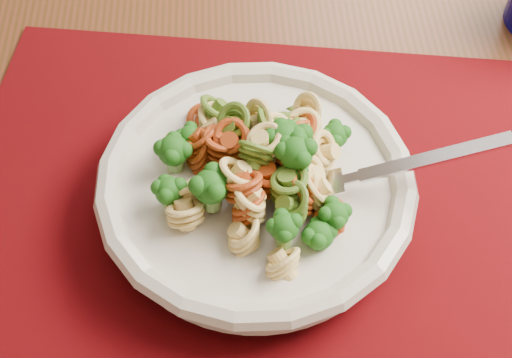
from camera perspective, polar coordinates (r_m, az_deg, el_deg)
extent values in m
cube|color=#5A2B19|center=(0.68, -2.76, 7.21)|extent=(1.62, 1.17, 0.04)
cube|color=#520403|center=(0.57, 0.20, -2.82)|extent=(0.58, 0.51, 0.00)
cylinder|color=beige|center=(0.57, 0.00, -2.07)|extent=(0.10, 0.10, 0.01)
cylinder|color=beige|center=(0.55, 0.00, -1.02)|extent=(0.23, 0.23, 0.03)
torus|color=beige|center=(0.54, 0.00, -0.17)|extent=(0.25, 0.25, 0.02)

